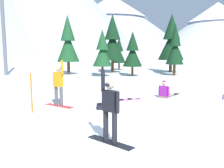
# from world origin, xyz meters

# --- Properties ---
(ground_plane) EXTENTS (800.00, 800.00, 0.00)m
(ground_plane) POSITION_xyz_m (0.00, 0.00, 0.00)
(ground_plane) COLOR white
(snowboarder_foreground) EXTENTS (1.25, 1.28, 2.02)m
(snowboarder_foreground) POSITION_xyz_m (-1.30, -1.36, 0.96)
(snowboarder_foreground) COLOR black
(snowboarder_foreground) RESTS_ON ground_plane
(snowboarder_midground) EXTENTS (1.40, 1.18, 2.10)m
(snowboarder_midground) POSITION_xyz_m (-3.24, 3.24, 1.00)
(snowboarder_midground) COLOR red
(snowboarder_midground) RESTS_ON ground_plane
(snowboarder_background) EXTENTS (1.54, 1.52, 0.96)m
(snowboarder_background) POSITION_xyz_m (2.23, 4.72, 0.33)
(snowboarder_background) COLOR gray
(snowboarder_background) RESTS_ON ground_plane
(loose_snowboard_near_left) EXTENTS (1.83, 0.86, 0.09)m
(loose_snowboard_near_left) POSITION_xyz_m (-0.02, 4.19, 0.02)
(loose_snowboard_near_left) COLOR pink
(loose_snowboard_near_left) RESTS_ON ground_plane
(backpack_black) EXTENTS (0.33, 0.53, 0.27)m
(backpack_black) POSITION_xyz_m (-1.38, 2.53, 0.12)
(backpack_black) COLOR black
(backpack_black) RESTS_ON ground_plane
(trail_marker_pole) EXTENTS (0.06, 0.06, 1.63)m
(trail_marker_pole) POSITION_xyz_m (-4.19, 2.15, 0.81)
(trail_marker_pole) COLOR orange
(trail_marker_pole) RESTS_ON ground_plane
(pine_tree_young) EXTENTS (2.71, 2.71, 6.43)m
(pine_tree_young) POSITION_xyz_m (0.79, 19.24, 3.51)
(pine_tree_young) COLOR #472D19
(pine_tree_young) RESTS_ON ground_plane
(pine_tree_leaning) EXTENTS (1.68, 1.68, 4.10)m
(pine_tree_leaning) POSITION_xyz_m (1.96, 22.66, 2.24)
(pine_tree_leaning) COLOR #472D19
(pine_tree_leaning) RESTS_ON ground_plane
(pine_tree_broad) EXTENTS (2.86, 2.86, 6.50)m
(pine_tree_broad) POSITION_xyz_m (7.36, 18.87, 3.55)
(pine_tree_broad) COLOR #472D19
(pine_tree_broad) RESTS_ON ground_plane
(pine_tree_twin) EXTENTS (1.89, 1.89, 4.32)m
(pine_tree_twin) POSITION_xyz_m (2.37, 15.49, 2.36)
(pine_tree_twin) COLOR #472D19
(pine_tree_twin) RESTS_ON ground_plane
(pine_tree_short) EXTENTS (1.73, 1.73, 5.07)m
(pine_tree_short) POSITION_xyz_m (6.61, 15.55, 2.76)
(pine_tree_short) COLOR #472D19
(pine_tree_short) RESTS_ON ground_plane
(pine_tree_slender) EXTENTS (2.28, 2.28, 6.08)m
(pine_tree_slender) POSITION_xyz_m (-3.95, 17.51, 3.31)
(pine_tree_slender) COLOR #472D19
(pine_tree_slender) RESTS_ON ground_plane
(pine_tree_tall) EXTENTS (1.86, 1.86, 4.47)m
(pine_tree_tall) POSITION_xyz_m (-0.55, 15.48, 2.44)
(pine_tree_tall) COLOR #472D19
(pine_tree_tall) RESTS_ON ground_plane
(ski_lift_tower) EXTENTS (3.12, 0.36, 11.90)m
(ski_lift_tower) POSITION_xyz_m (-10.22, 17.56, 6.65)
(ski_lift_tower) COLOR #595B60
(ski_lift_tower) RESTS_ON ground_plane
(peak_east_ridge) EXTENTS (136.69, 136.69, 75.22)m
(peak_east_ridge) POSITION_xyz_m (-28.97, 189.92, 39.30)
(peak_east_ridge) COLOR #9EA3B2
(peak_east_ridge) RESTS_ON ground_plane
(peak_west_ridge) EXTENTS (149.77, 149.77, 53.76)m
(peak_west_ridge) POSITION_xyz_m (20.94, 229.85, 28.09)
(peak_west_ridge) COLOR #9EA3B2
(peak_west_ridge) RESTS_ON ground_plane
(peak_north_spur) EXTENTS (128.90, 128.90, 49.24)m
(peak_north_spur) POSITION_xyz_m (127.14, 230.24, 25.73)
(peak_north_spur) COLOR #B2B7C6
(peak_north_spur) RESTS_ON ground_plane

